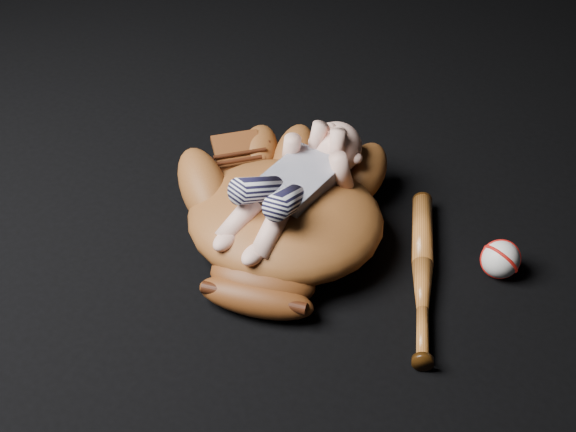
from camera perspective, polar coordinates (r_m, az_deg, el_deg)
The scene contains 4 objects.
baseball_glove at distance 1.34m, azimuth -0.22°, elevation 0.41°, with size 0.46×0.52×0.16m, color brown, non-canonical shape.
newborn_baby at distance 1.31m, azimuth 0.10°, elevation 2.49°, with size 0.18×0.38×0.16m, color #F3B49C, non-canonical shape.
baseball_bat at distance 1.33m, azimuth 10.58°, elevation -4.48°, with size 0.04×0.42×0.04m, color #A85A20, non-canonical shape.
baseball at distance 1.37m, azimuth 16.44°, elevation -3.28°, with size 0.07×0.07×0.07m, color white.
Camera 1 is at (0.48, -0.89, 0.94)m, focal length 45.00 mm.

